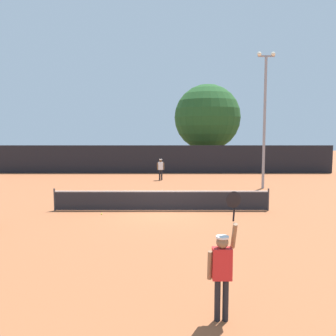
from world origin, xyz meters
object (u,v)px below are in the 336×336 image
(player_serving, at_px, (221,265))
(parked_car_mid, at_px, (252,159))
(light_pole, at_px, (263,113))
(parked_car_near, at_px, (134,160))
(tennis_ball, at_px, (100,214))
(player_receiving, at_px, (159,167))
(large_tree, at_px, (206,118))

(player_serving, xyz_separation_m, parked_car_mid, (8.69, 33.27, -0.36))
(light_pole, relative_size, parked_car_near, 2.07)
(parked_car_near, bearing_deg, light_pole, -50.64)
(tennis_ball, bearing_deg, player_serving, -65.74)
(player_serving, height_order, parked_car_near, player_serving)
(player_receiving, relative_size, tennis_ball, 24.59)
(light_pole, height_order, large_tree, light_pole)
(tennis_ball, bearing_deg, parked_car_near, 91.23)
(player_serving, height_order, light_pole, light_pole)
(large_tree, relative_size, parked_car_near, 2.06)
(player_receiving, distance_m, parked_car_near, 10.87)
(tennis_ball, xyz_separation_m, large_tree, (7.28, 22.34, 5.39))
(large_tree, xyz_separation_m, parked_car_near, (-7.76, 0.12, -4.64))
(player_receiving, xyz_separation_m, tennis_ball, (-2.46, -12.00, -0.99))
(light_pole, bearing_deg, tennis_ball, -140.58)
(tennis_ball, height_order, parked_car_near, parked_car_near)
(tennis_ball, xyz_separation_m, light_pole, (9.47, 7.78, 5.05))
(large_tree, relative_size, parked_car_mid, 2.13)
(parked_car_near, bearing_deg, tennis_ball, -83.55)
(light_pole, distance_m, large_tree, 14.73)
(player_receiving, height_order, large_tree, large_tree)
(player_receiving, height_order, parked_car_near, parked_car_near)
(player_receiving, xyz_separation_m, large_tree, (4.82, 10.35, 4.39))
(player_serving, distance_m, player_receiving, 21.16)
(parked_car_near, bearing_deg, player_receiving, -69.10)
(player_serving, distance_m, large_tree, 31.90)
(light_pole, bearing_deg, large_tree, 98.56)
(parked_car_near, bearing_deg, parked_car_mid, 12.55)
(tennis_ball, distance_m, parked_car_near, 22.48)
(light_pole, height_order, parked_car_near, light_pole)
(large_tree, xyz_separation_m, parked_car_mid, (5.52, 1.83, -4.64))
(parked_car_mid, bearing_deg, large_tree, -161.71)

